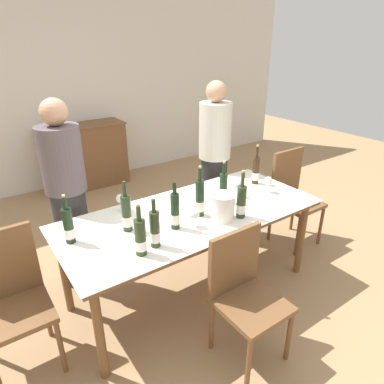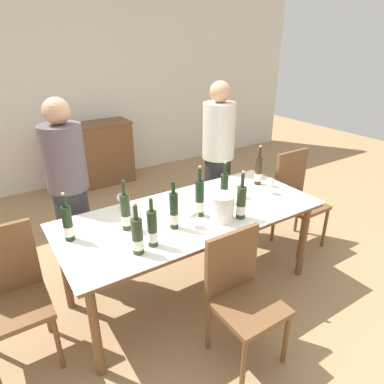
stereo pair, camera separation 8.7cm
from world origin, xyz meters
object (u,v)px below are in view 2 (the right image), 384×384
Objects in this scene: wine_bottle_4 at (137,237)px; chair_near_front at (241,289)px; wine_bottle_6 at (258,171)px; wine_glass_3 at (121,198)px; wine_glass_2 at (238,185)px; wine_glass_0 at (270,183)px; wine_bottle_3 at (224,189)px; wine_glass_1 at (193,215)px; chair_right_end at (296,193)px; wine_bottle_2 at (174,211)px; wine_bottle_0 at (152,229)px; ice_bucket at (222,207)px; wine_bottle_8 at (68,224)px; wine_bottle_5 at (200,199)px; dining_table at (192,220)px; wine_bottle_1 at (126,213)px; chair_left_end at (10,290)px; person_guest_left at (218,162)px; person_host at (70,197)px; wine_bottle_7 at (241,203)px; sideboard_cabinet at (92,155)px.

wine_bottle_4 is 0.77m from chair_near_front.
wine_glass_3 is (-1.28, 0.21, -0.03)m from wine_bottle_6.
wine_bottle_6 is at bearing 18.97° from wine_glass_2.
wine_glass_0 is 1.30m from wine_glass_3.
wine_bottle_3 reaches higher than wine_glass_2.
wine_glass_1 is 0.15× the size of chair_near_front.
wine_glass_1 is 1.51m from chair_right_end.
wine_bottle_0 is at bearing -152.60° from wine_bottle_2.
wine_bottle_4 reaches higher than wine_glass_2.
chair_near_front is at bearing -38.31° from wine_bottle_4.
chair_right_end reaches higher than ice_bucket.
wine_glass_3 is (-0.21, 0.49, -0.03)m from wine_bottle_2.
wine_bottle_5 is at bearing -11.60° from wine_bottle_8.
wine_bottle_8 is at bearing 172.20° from dining_table.
wine_bottle_1 is at bearing -11.51° from wine_bottle_8.
wine_bottle_2 is 1.18m from chair_left_end.
wine_glass_3 is at bearing 171.46° from chair_right_end.
wine_glass_1 is at bearing -135.29° from person_guest_left.
person_host reaches higher than wine_bottle_8.
wine_bottle_3 is 0.89m from chair_near_front.
chair_left_end reaches higher than wine_glass_0.
wine_bottle_7 is at bearing -45.16° from dining_table.
dining_table is 5.53× the size of wine_bottle_1.
wine_bottle_6 is 2.70× the size of wine_glass_1.
dining_table is 0.72m from chair_near_front.
wine_glass_0 is (-0.06, -0.21, -0.02)m from wine_bottle_6.
chair_right_end is at bearing -8.54° from wine_glass_3.
wine_glass_0 is at bearing 3.43° from wine_bottle_2.
wine_bottle_0 is 0.37m from wine_glass_1.
sideboard_cabinet is 2.82m from wine_bottle_3.
wine_bottle_5 reaches higher than wine_bottle_4.
chair_left_end is (-1.41, -2.70, 0.09)m from sideboard_cabinet.
wine_glass_2 is 0.91m from chair_right_end.
wine_glass_2 is (0.17, 0.01, -0.01)m from wine_bottle_3.
chair_left_end is (-0.76, 0.36, -0.33)m from wine_bottle_4.
wine_bottle_7 is at bearing 0.21° from wine_bottle_4.
wine_glass_3 is (-0.94, 0.33, -0.01)m from wine_glass_2.
sideboard_cabinet is 3.05m from chair_left_end.
wine_bottle_1 reaches higher than wine_glass_1.
chair_right_end is (2.27, -0.03, -0.33)m from wine_bottle_8.
chair_near_front is (-0.84, -0.63, -0.35)m from wine_glass_0.
wine_bottle_8 reaches higher than chair_near_front.
wine_bottle_5 is 2.78× the size of wine_glass_0.
wine_bottle_7 is at bearing -41.52° from wine_glass_3.
chair_near_front is (-0.33, -0.42, -0.37)m from wine_bottle_7.
wine_glass_1 and wine_glass_3 have the same top height.
dining_table is 0.95m from wine_bottle_8.
wine_bottle_7 is 1.09× the size of wine_bottle_8.
wine_bottle_2 is at bearing -176.57° from wine_glass_0.
chair_near_front is (0.38, -1.05, -0.35)m from wine_glass_3.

